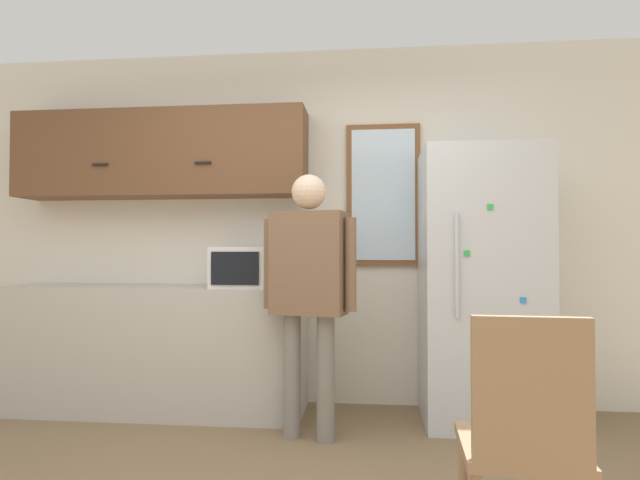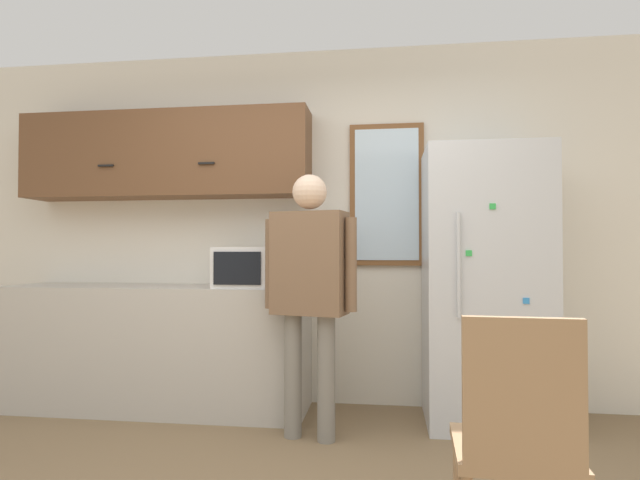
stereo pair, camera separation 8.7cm
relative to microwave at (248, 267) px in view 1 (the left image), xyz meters
The scene contains 8 objects.
back_wall 0.63m from the microwave, 47.53° to the left, with size 6.00×0.06×2.70m.
counter 0.94m from the microwave, behind, with size 2.21×0.58×0.90m.
upper_cabinets 1.13m from the microwave, 164.23° to the left, with size 2.21×0.35×0.64m.
microwave is the anchor object (origin of this frame).
person 0.60m from the microwave, 37.41° to the right, with size 0.59×0.31×1.63m.
refrigerator 1.60m from the microwave, ahead, with size 0.79×0.66×1.84m.
chair 2.17m from the microwave, 48.36° to the right, with size 0.45×0.45×0.93m.
window 1.15m from the microwave, 20.59° to the left, with size 0.55×0.05×1.06m.
Camera 1 is at (0.49, -1.82, 1.15)m, focal length 28.00 mm.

